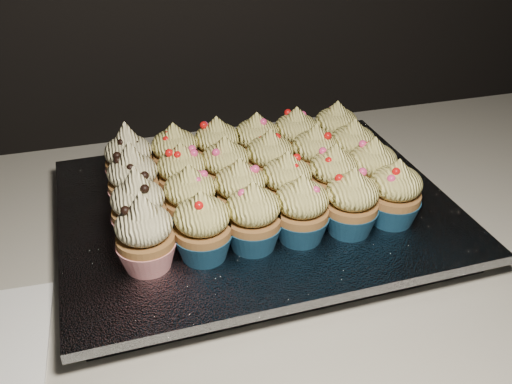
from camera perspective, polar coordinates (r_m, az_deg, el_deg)
worktop at (r=0.77m, az=7.26°, el=-3.54°), size 2.44×0.64×0.04m
baking_tray at (r=0.73m, az=0.00°, el=-2.60°), size 0.45×0.35×0.02m
foil_lining at (r=0.72m, az=0.00°, el=-1.49°), size 0.49×0.39×0.01m
cupcake_0 at (r=0.60m, az=-11.04°, el=-4.29°), size 0.06×0.06×0.10m
cupcake_1 at (r=0.61m, az=-5.36°, el=-3.60°), size 0.06×0.06×0.08m
cupcake_2 at (r=0.62m, az=-0.30°, el=-2.64°), size 0.06×0.06×0.08m
cupcake_3 at (r=0.64m, az=4.56°, el=-1.86°), size 0.06×0.06×0.08m
cupcake_4 at (r=0.66m, az=9.51°, el=-1.13°), size 0.06×0.06×0.08m
cupcake_5 at (r=0.68m, az=13.70°, el=-0.20°), size 0.06×0.06×0.08m
cupcake_6 at (r=0.65m, az=-11.64°, el=-1.62°), size 0.06×0.06×0.10m
cupcake_7 at (r=0.66m, az=-6.53°, el=-0.78°), size 0.06×0.06×0.08m
cupcake_8 at (r=0.67m, az=-1.59°, el=-0.09°), size 0.06×0.06×0.08m
cupcake_9 at (r=0.68m, az=3.09°, el=0.67°), size 0.06×0.06×0.08m
cupcake_10 at (r=0.70m, az=7.75°, el=1.43°), size 0.06×0.06×0.08m
cupcake_11 at (r=0.73m, az=11.49°, el=2.13°), size 0.06×0.06×0.08m
cupcake_12 at (r=0.70m, az=-12.15°, el=1.08°), size 0.06×0.06×0.10m
cupcake_13 at (r=0.71m, az=-7.35°, el=1.57°), size 0.06×0.06×0.08m
cupcake_14 at (r=0.72m, az=-3.06°, el=2.29°), size 0.06×0.06×0.08m
cupcake_15 at (r=0.73m, az=1.41°, el=3.05°), size 0.06×0.06×0.08m
cupcake_16 at (r=0.75m, az=5.87°, el=3.57°), size 0.06×0.06×0.08m
cupcake_17 at (r=0.77m, az=9.57°, el=4.10°), size 0.06×0.06×0.08m
cupcake_18 at (r=0.75m, az=-12.55°, el=3.11°), size 0.06×0.06×0.10m
cupcake_19 at (r=0.76m, az=-8.06°, el=3.67°), size 0.06×0.06×0.08m
cupcake_20 at (r=0.77m, az=-3.87°, el=4.40°), size 0.06×0.06×0.08m
cupcake_21 at (r=0.78m, az=0.07°, el=4.84°), size 0.06×0.06×0.08m
cupcake_22 at (r=0.80m, az=3.99°, el=5.43°), size 0.06×0.06×0.08m
cupcake_23 at (r=0.82m, az=7.95°, el=6.01°), size 0.06×0.06×0.08m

